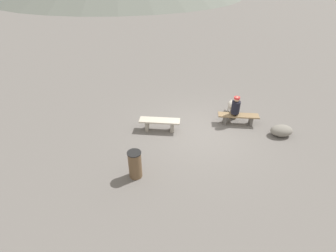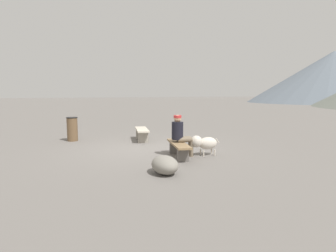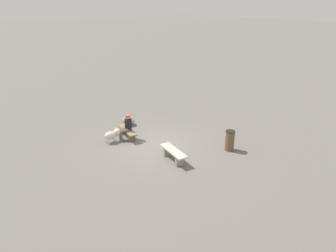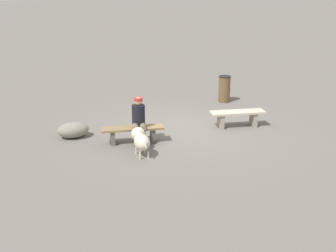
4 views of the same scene
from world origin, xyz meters
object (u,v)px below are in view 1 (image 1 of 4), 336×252
bench_left (160,123)px  bench_right (238,117)px  dog (233,106)px  seated_person (235,108)px  boulder (281,131)px  trash_bin (135,164)px

bench_left → bench_right: 3.20m
bench_left → dog: bearing=27.6°
bench_left → bench_right: bearing=13.8°
bench_right → dog: size_ratio=1.77×
bench_right → seated_person: 0.44m
bench_left → boulder: size_ratio=1.94×
seated_person → boulder: size_ratio=1.46×
bench_left → trash_bin: bearing=-99.1°
boulder → seated_person: bearing=143.1°
bench_left → trash_bin: 2.69m
bench_left → bench_right: size_ratio=0.98×
bench_left → boulder: bearing=1.0°
dog → bench_right: bearing=0.3°
bench_right → dog: dog is taller
bench_left → dog: size_ratio=1.74×
bench_right → dog: (0.06, 0.80, 0.08)m
bench_left → boulder: bench_left is taller
bench_left → bench_right: bench_left is taller
dog → bench_left: bearing=-70.7°
boulder → bench_left: bearing=168.2°
bench_left → dog: 3.37m
dog → boulder: 2.24m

